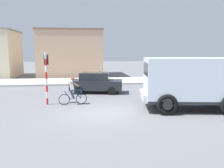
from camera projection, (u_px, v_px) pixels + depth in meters
The scene contains 8 objects.
ground_plane at pixel (100, 113), 12.46m from camera, with size 120.00×120.00×0.00m, color slate.
sidewalk_far at pixel (91, 81), 24.97m from camera, with size 80.00×5.00×0.16m, color #ADADA8.
truck_foreground at pixel (192, 80), 13.06m from camera, with size 5.74×3.45×2.90m.
cyclist at pixel (73, 91), 14.36m from camera, with size 1.72×0.54×1.72m.
traffic_light_pole at pixel (46, 71), 14.28m from camera, with size 0.24×0.43×3.20m.
car_red_near at pixel (96, 82), 18.40m from camera, with size 4.25×2.43×1.60m.
pedestrian_near_kerb at pixel (99, 79), 20.18m from camera, with size 0.34×0.22×1.62m.
building_mid_block at pixel (71, 53), 30.82m from camera, with size 8.05×7.15×5.89m.
Camera 1 is at (-0.92, -12.10, 3.30)m, focal length 37.70 mm.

